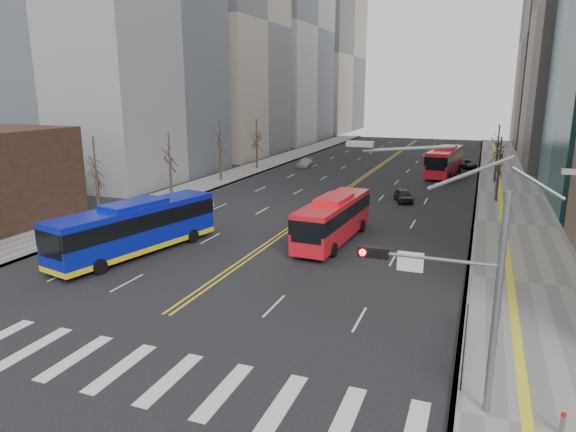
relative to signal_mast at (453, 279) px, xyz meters
The scene contains 16 objects.
ground 14.73m from the signal_mast, behind, with size 220.00×220.00×0.00m, color black.
sidewalk_right 43.43m from the signal_mast, 85.04° to the left, with size 7.00×130.00×0.15m, color slate.
sidewalk_left 52.80m from the signal_mast, 125.14° to the left, with size 5.00×130.00×0.15m, color slate.
crosswalk 14.73m from the signal_mast, behind, with size 26.70×4.00×0.01m.
centerline 54.98m from the signal_mast, 104.56° to the left, with size 0.55×100.00×0.01m.
office_towers 70.52m from the signal_mast, 101.59° to the left, with size 83.00×134.00×58.00m.
signal_mast is the anchor object (origin of this frame).
pedestrian_railing 5.71m from the signal_mast, 82.40° to the left, with size 0.06×6.06×1.02m.
street_trees 38.71m from the signal_mast, 122.76° to the left, with size 35.20×47.20×7.60m.
blue_bus 24.14m from the signal_mast, 152.94° to the left, with size 5.49×13.11×3.72m.
red_bus_near 21.01m from the signal_mast, 116.91° to the left, with size 3.21×11.07×3.48m.
red_bus_far 53.81m from the signal_mast, 94.31° to the left, with size 4.10×12.48×3.86m.
car_white 32.91m from the signal_mast, 136.99° to the left, with size 1.66×4.75×1.57m, color white.
car_dark_mid 35.70m from the signal_mast, 100.75° to the left, with size 1.49×3.71×1.26m, color black.
car_silver 59.34m from the signal_mast, 113.79° to the left, with size 1.76×4.34×1.26m, color #A7A7AC.
car_dark_far 61.95m from the signal_mast, 91.33° to the left, with size 1.99×4.32×1.20m, color black.
Camera 1 is at (14.32, -15.27, 11.08)m, focal length 32.00 mm.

